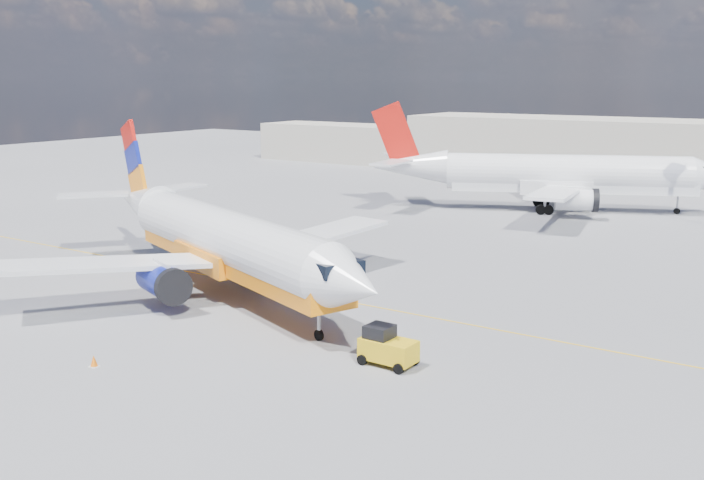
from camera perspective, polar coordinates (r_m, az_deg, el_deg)
The scene contains 8 objects.
ground at distance 48.18m, azimuth -5.27°, elevation -4.77°, with size 240.00×240.00×0.00m, color slate.
taxi_line at distance 50.45m, azimuth -3.13°, elevation -3.97°, with size 70.00×0.15×0.01m, color yellow.
terminal_main at distance 113.85m, azimuth 21.41°, elevation 6.09°, with size 70.00×14.00×8.00m, color #BCB3A2.
terminal_annex at distance 131.31m, azimuth -0.86°, elevation 7.11°, with size 26.00×10.00×6.00m, color #BCB3A2.
main_jet at distance 50.72m, azimuth -9.46°, elevation 0.04°, with size 34.41×26.01×10.52m.
second_jet at distance 83.94m, azimuth 14.53°, elevation 4.60°, with size 36.41×27.40×11.24m.
gse_tug at distance 38.23m, azimuth 2.55°, elevation -7.76°, with size 2.73×1.72×1.91m.
traffic_cone at distance 40.09m, azimuth -18.26°, elevation -8.37°, with size 0.41×0.41×0.58m.
Camera 1 is at (29.16, -35.83, 13.69)m, focal length 40.00 mm.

